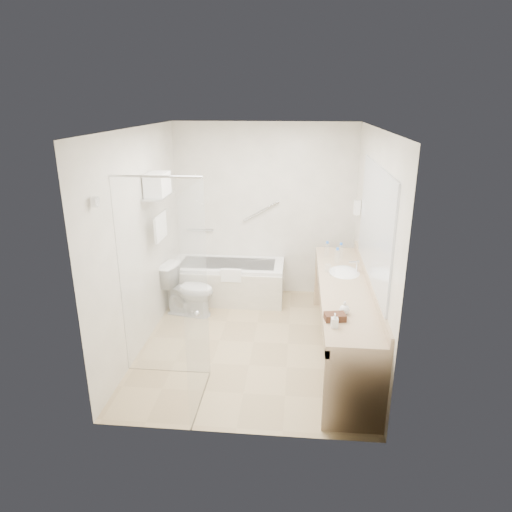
# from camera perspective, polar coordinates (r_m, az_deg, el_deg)

# --- Properties ---
(floor) EXTENTS (3.20, 3.20, 0.00)m
(floor) POSITION_cam_1_polar(r_m,az_deg,el_deg) (5.62, -0.30, -10.70)
(floor) COLOR tan
(floor) RESTS_ON ground
(ceiling) EXTENTS (2.60, 3.20, 0.10)m
(ceiling) POSITION_cam_1_polar(r_m,az_deg,el_deg) (4.89, -0.35, 15.68)
(ceiling) COLOR silver
(ceiling) RESTS_ON wall_back
(wall_back) EXTENTS (2.60, 0.10, 2.50)m
(wall_back) POSITION_cam_1_polar(r_m,az_deg,el_deg) (6.65, 1.07, 5.68)
(wall_back) COLOR silver
(wall_back) RESTS_ON ground
(wall_front) EXTENTS (2.60, 0.10, 2.50)m
(wall_front) POSITION_cam_1_polar(r_m,az_deg,el_deg) (3.63, -2.86, -6.01)
(wall_front) COLOR silver
(wall_front) RESTS_ON ground
(wall_left) EXTENTS (0.10, 3.20, 2.50)m
(wall_left) POSITION_cam_1_polar(r_m,az_deg,el_deg) (5.40, -14.20, 1.90)
(wall_left) COLOR silver
(wall_left) RESTS_ON ground
(wall_right) EXTENTS (0.10, 3.20, 2.50)m
(wall_right) POSITION_cam_1_polar(r_m,az_deg,el_deg) (5.15, 14.22, 1.10)
(wall_right) COLOR silver
(wall_right) RESTS_ON ground
(bathtub) EXTENTS (1.60, 0.73, 0.59)m
(bathtub) POSITION_cam_1_polar(r_m,az_deg,el_deg) (6.66, -3.52, -3.14)
(bathtub) COLOR white
(bathtub) RESTS_ON floor
(grab_bar_short) EXTENTS (0.40, 0.03, 0.03)m
(grab_bar_short) POSITION_cam_1_polar(r_m,az_deg,el_deg) (6.82, -6.96, 3.28)
(grab_bar_short) COLOR silver
(grab_bar_short) RESTS_ON wall_back
(grab_bar_long) EXTENTS (0.53, 0.03, 0.33)m
(grab_bar_long) POSITION_cam_1_polar(r_m,az_deg,el_deg) (6.62, 0.61, 5.61)
(grab_bar_long) COLOR silver
(grab_bar_long) RESTS_ON wall_back
(shower_enclosure) EXTENTS (0.96, 0.91, 2.11)m
(shower_enclosure) POSITION_cam_1_polar(r_m,az_deg,el_deg) (4.43, -9.69, -4.09)
(shower_enclosure) COLOR silver
(shower_enclosure) RESTS_ON floor
(towel_shelf) EXTENTS (0.24, 0.55, 0.81)m
(towel_shelf) POSITION_cam_1_polar(r_m,az_deg,el_deg) (5.56, -12.16, 7.91)
(towel_shelf) COLOR silver
(towel_shelf) RESTS_ON wall_left
(vanity_counter) EXTENTS (0.55, 2.70, 0.95)m
(vanity_counter) POSITION_cam_1_polar(r_m,az_deg,el_deg) (5.20, 10.89, -5.72)
(vanity_counter) COLOR tan
(vanity_counter) RESTS_ON floor
(sink) EXTENTS (0.40, 0.52, 0.14)m
(sink) POSITION_cam_1_polar(r_m,az_deg,el_deg) (5.50, 10.97, -2.28)
(sink) COLOR white
(sink) RESTS_ON vanity_counter
(faucet) EXTENTS (0.03, 0.03, 0.14)m
(faucet) POSITION_cam_1_polar(r_m,az_deg,el_deg) (5.48, 12.55, -1.25)
(faucet) COLOR silver
(faucet) RESTS_ON vanity_counter
(mirror) EXTENTS (0.02, 2.00, 1.20)m
(mirror) POSITION_cam_1_polar(r_m,az_deg,el_deg) (4.93, 14.63, 3.89)
(mirror) COLOR #B3B9C0
(mirror) RESTS_ON wall_right
(hairdryer_unit) EXTENTS (0.08, 0.10, 0.18)m
(hairdryer_unit) POSITION_cam_1_polar(r_m,az_deg,el_deg) (6.10, 12.52, 5.93)
(hairdryer_unit) COLOR white
(hairdryer_unit) RESTS_ON wall_right
(toilet) EXTENTS (0.77, 0.52, 0.69)m
(toilet) POSITION_cam_1_polar(r_m,az_deg,el_deg) (6.23, -8.40, -4.24)
(toilet) COLOR white
(toilet) RESTS_ON floor
(amenity_basket) EXTENTS (0.21, 0.16, 0.06)m
(amenity_basket) POSITION_cam_1_polar(r_m,az_deg,el_deg) (4.31, 9.84, -7.50)
(amenity_basket) COLOR #482919
(amenity_basket) RESTS_ON vanity_counter
(soap_bottle_a) EXTENTS (0.07, 0.14, 0.06)m
(soap_bottle_a) POSITION_cam_1_polar(r_m,az_deg,el_deg) (4.18, 9.77, -8.39)
(soap_bottle_a) COLOR white
(soap_bottle_a) RESTS_ON vanity_counter
(soap_bottle_b) EXTENTS (0.12, 0.14, 0.10)m
(soap_bottle_b) POSITION_cam_1_polar(r_m,az_deg,el_deg) (4.43, 11.00, -6.54)
(soap_bottle_b) COLOR white
(soap_bottle_b) RESTS_ON vanity_counter
(water_bottle_left) EXTENTS (0.06, 0.06, 0.21)m
(water_bottle_left) POSITION_cam_1_polar(r_m,az_deg,el_deg) (5.91, 10.54, 0.57)
(water_bottle_left) COLOR silver
(water_bottle_left) RESTS_ON vanity_counter
(water_bottle_mid) EXTENTS (0.06, 0.06, 0.21)m
(water_bottle_mid) POSITION_cam_1_polar(r_m,az_deg,el_deg) (5.96, 8.86, 0.79)
(water_bottle_mid) COLOR silver
(water_bottle_mid) RESTS_ON vanity_counter
(water_bottle_right) EXTENTS (0.07, 0.07, 0.22)m
(water_bottle_right) POSITION_cam_1_polar(r_m,az_deg,el_deg) (5.69, 10.12, -0.10)
(water_bottle_right) COLOR silver
(water_bottle_right) RESTS_ON vanity_counter
(drinking_glass_near) EXTENTS (0.08, 0.08, 0.09)m
(drinking_glass_near) POSITION_cam_1_polar(r_m,az_deg,el_deg) (5.45, 9.00, -1.51)
(drinking_glass_near) COLOR silver
(drinking_glass_near) RESTS_ON vanity_counter
(drinking_glass_far) EXTENTS (0.07, 0.07, 0.09)m
(drinking_glass_far) POSITION_cam_1_polar(r_m,az_deg,el_deg) (5.35, 9.54, -1.95)
(drinking_glass_far) COLOR silver
(drinking_glass_far) RESTS_ON vanity_counter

